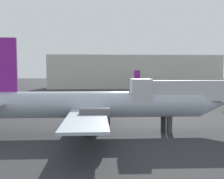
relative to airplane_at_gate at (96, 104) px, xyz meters
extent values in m
cylinder|color=#B2BCCC|center=(0.40, 0.00, -0.01)|extent=(24.55, 3.38, 3.15)
cone|color=#B2BCCC|center=(14.39, 0.13, -0.01)|extent=(3.49, 3.18, 3.15)
cube|color=#B2BCCC|center=(-0.83, -0.01, -0.48)|extent=(4.09, 25.20, 0.24)
cube|color=purple|center=(-10.85, -0.10, 4.71)|extent=(3.25, 0.33, 6.29)
cylinder|color=#4C4C54|center=(-0.14, 4.78, -0.64)|extent=(3.06, 1.85, 1.83)
cylinder|color=#4C4C54|center=(-0.05, -4.78, -0.64)|extent=(3.06, 1.85, 1.83)
cube|color=black|center=(8.25, 0.08, -2.55)|extent=(0.51, 0.51, 1.93)
cube|color=black|center=(-0.85, 2.02, -2.55)|extent=(0.51, 0.51, 1.93)
cube|color=black|center=(-0.81, -2.04, -2.55)|extent=(0.51, 0.51, 1.93)
cone|color=silver|center=(25.73, 20.51, 0.33)|extent=(4.00, 3.67, 3.46)
cylinder|color=#B2BCCC|center=(23.56, 64.31, -1.06)|extent=(19.49, 3.36, 2.13)
cone|color=#B2BCCC|center=(34.41, 63.62, -1.06)|extent=(2.47, 2.28, 2.13)
cone|color=#B2BCCC|center=(12.71, 65.00, -1.06)|extent=(2.47, 2.28, 2.13)
cube|color=#B2BCCC|center=(22.59, 64.37, -1.38)|extent=(4.50, 17.64, 0.17)
cube|color=#B2BCCC|center=(14.23, 64.90, -0.85)|extent=(2.06, 6.00, 0.11)
cube|color=purple|center=(14.59, 64.88, 2.31)|extent=(2.26, 0.35, 4.61)
cylinder|color=#4C4C54|center=(23.38, 67.65, -1.49)|extent=(2.18, 1.40, 1.26)
cylinder|color=#4C4C54|center=(22.96, 61.02, -1.49)|extent=(2.18, 1.40, 1.26)
cube|color=black|center=(29.75, 63.92, -2.82)|extent=(0.37, 0.37, 1.39)
cube|color=black|center=(22.68, 65.77, -2.82)|extent=(0.37, 0.37, 1.39)
cube|color=black|center=(22.50, 62.97, -2.82)|extent=(0.37, 0.37, 1.39)
cube|color=silver|center=(14.85, -0.19, 1.66)|extent=(16.88, 1.82, 2.40)
cube|color=silver|center=(5.42, -0.06, 1.66)|extent=(2.44, 2.83, 2.80)
cylinder|color=#3F3F44|center=(8.95, -0.11, -1.53)|extent=(0.70, 0.70, 3.97)
cube|color=beige|center=(16.26, 89.93, 4.00)|extent=(77.85, 21.92, 15.04)
camera|label=1|loc=(0.53, -29.95, 3.84)|focal=40.13mm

